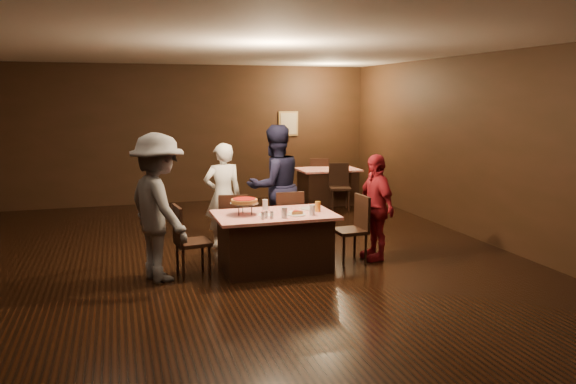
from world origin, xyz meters
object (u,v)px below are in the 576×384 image
at_px(chair_back_near, 340,187).
at_px(chair_far_left, 234,225).
at_px(chair_end_right, 350,229).
at_px(glass_front_right, 312,210).
at_px(chair_far_right, 287,221).
at_px(plate_empty, 309,208).
at_px(diner_white_jacket, 223,196).
at_px(diner_navy_hoodie, 275,186).
at_px(main_table, 275,241).
at_px(back_table, 328,186).
at_px(diner_red_shirt, 375,207).
at_px(diner_grey_knit, 159,208).
at_px(glass_back, 265,205).
at_px(chair_end_left, 193,241).
at_px(pizza_stand, 244,201).
at_px(glass_amber, 318,207).
at_px(chair_back_far, 318,178).
at_px(glass_front_left, 284,213).

bearing_deg(chair_back_near, chair_far_left, -120.88).
xyz_separation_m(chair_end_right, glass_front_right, (-0.65, -0.25, 0.37)).
height_order(chair_far_right, plate_empty, chair_far_right).
bearing_deg(diner_white_jacket, diner_navy_hoodie, 163.17).
distance_m(main_table, back_table, 4.84).
relative_size(diner_red_shirt, glass_front_right, 10.86).
relative_size(back_table, chair_end_right, 1.37).
bearing_deg(plate_empty, diner_grey_knit, -176.02).
bearing_deg(glass_back, chair_far_left, 127.87).
bearing_deg(chair_far_left, chair_end_right, 166.81).
distance_m(back_table, diner_red_shirt, 4.26).
height_order(chair_end_left, pizza_stand, pizza_stand).
relative_size(glass_front_right, glass_back, 1.00).
distance_m(diner_navy_hoodie, diner_grey_knit, 2.17).
height_order(diner_navy_hoodie, glass_back, diner_navy_hoodie).
distance_m(chair_far_left, glass_amber, 1.33).
height_order(diner_white_jacket, glass_amber, diner_white_jacket).
xyz_separation_m(diner_red_shirt, glass_back, (-1.56, 0.24, 0.08)).
xyz_separation_m(chair_back_far, plate_empty, (-1.83, -4.66, 0.30)).
height_order(main_table, glass_amber, glass_amber).
distance_m(diner_white_jacket, pizza_stand, 1.26).
relative_size(chair_back_near, plate_empty, 3.80).
distance_m(back_table, pizza_stand, 5.04).
height_order(main_table, chair_end_left, chair_end_left).
height_order(diner_grey_knit, glass_amber, diner_grey_knit).
xyz_separation_m(diner_white_jacket, diner_red_shirt, (1.97, -1.25, -0.05)).
bearing_deg(plate_empty, chair_end_left, -174.81).
relative_size(chair_end_left, diner_grey_knit, 0.51).
relative_size(chair_end_left, chair_back_near, 1.00).
height_order(pizza_stand, glass_back, pizza_stand).
xyz_separation_m(main_table, plate_empty, (0.55, 0.15, 0.39)).
distance_m(chair_far_left, chair_back_far, 4.92).
relative_size(chair_far_right, diner_red_shirt, 0.63).
bearing_deg(chair_back_far, diner_red_shirt, 91.97).
bearing_deg(chair_end_left, diner_grey_knit, 82.21).
bearing_deg(pizza_stand, main_table, -7.13).
relative_size(chair_back_near, glass_front_left, 6.79).
bearing_deg(pizza_stand, back_table, 56.22).
relative_size(glass_amber, glass_back, 1.00).
relative_size(chair_far_right, glass_front_left, 6.79).
xyz_separation_m(chair_end_right, diner_grey_knit, (-2.61, 0.01, 0.46)).
xyz_separation_m(back_table, glass_front_left, (-2.33, -4.51, 0.46)).
bearing_deg(glass_front_right, glass_amber, 53.13).
distance_m(chair_far_left, diner_navy_hoodie, 0.95).
distance_m(back_table, glass_front_right, 4.88).
bearing_deg(diner_red_shirt, plate_empty, -99.24).
distance_m(chair_back_far, glass_amber, 5.19).
xyz_separation_m(chair_end_right, pizza_stand, (-1.50, 0.05, 0.48)).
bearing_deg(back_table, chair_far_left, -128.81).
height_order(chair_back_far, glass_amber, chair_back_far).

